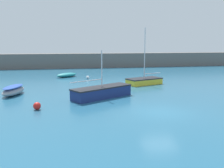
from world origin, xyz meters
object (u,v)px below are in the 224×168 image
at_px(mooring_buoy_white, 88,77).
at_px(mooring_buoy_red, 37,106).
at_px(sailboat_tall_mast, 144,81).
at_px(sailboat_short_mast, 102,92).
at_px(rowboat_white_midwater, 67,75).
at_px(rowboat_with_red_cover, 13,90).

height_order(mooring_buoy_white, mooring_buoy_red, mooring_buoy_red).
relative_size(sailboat_tall_mast, mooring_buoy_red, 11.77).
height_order(sailboat_tall_mast, mooring_buoy_red, sailboat_tall_mast).
bearing_deg(mooring_buoy_red, sailboat_short_mast, 30.68).
bearing_deg(rowboat_white_midwater, mooring_buoy_white, 103.99).
distance_m(rowboat_white_midwater, mooring_buoy_red, 17.74).
height_order(sailboat_short_mast, mooring_buoy_white, sailboat_short_mast).
bearing_deg(sailboat_tall_mast, rowboat_white_midwater, -62.30).
xyz_separation_m(rowboat_with_red_cover, sailboat_tall_mast, (14.03, 3.56, -0.05)).
height_order(rowboat_with_red_cover, rowboat_white_midwater, rowboat_with_red_cover).
xyz_separation_m(sailboat_tall_mast, mooring_buoy_white, (-6.17, 5.68, -0.19)).
bearing_deg(mooring_buoy_white, sailboat_tall_mast, -42.64).
bearing_deg(rowboat_with_red_cover, mooring_buoy_white, 155.25).
height_order(rowboat_with_red_cover, mooring_buoy_red, rowboat_with_red_cover).
bearing_deg(mooring_buoy_red, sailboat_tall_mast, 39.81).
relative_size(sailboat_tall_mast, rowboat_white_midwater, 1.91).
relative_size(rowboat_white_midwater, mooring_buoy_white, 8.03).
bearing_deg(rowboat_with_red_cover, mooring_buoy_red, 40.65).
xyz_separation_m(sailboat_short_mast, rowboat_white_midwater, (-2.97, 14.44, -0.22)).
distance_m(sailboat_tall_mast, mooring_buoy_white, 8.39).
bearing_deg(sailboat_tall_mast, mooring_buoy_red, 19.81).
distance_m(rowboat_with_red_cover, mooring_buoy_white, 12.14).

